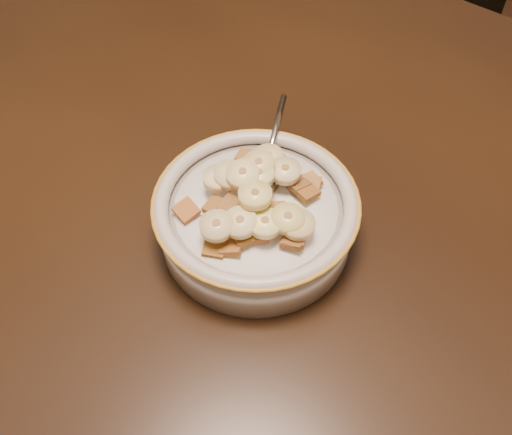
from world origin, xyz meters
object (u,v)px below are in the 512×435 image
Objects in this scene: table at (163,110)px; cereal_bowl at (256,222)px; chair at (388,33)px; spoon at (263,181)px.

cereal_bowl is at bearing -21.97° from table.
cereal_bowl reaches higher than table.
chair is 4.55× the size of cereal_bowl.
cereal_bowl is (0.23, -0.10, 0.04)m from table.
table is 1.60× the size of chair.
cereal_bowl is at bearing -85.08° from chair.
spoon reaches higher than cereal_bowl.
table is 7.28× the size of cereal_bowl.
spoon is (-0.01, 0.03, 0.03)m from cereal_bowl.
cereal_bowl is (0.24, -0.85, 0.34)m from chair.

